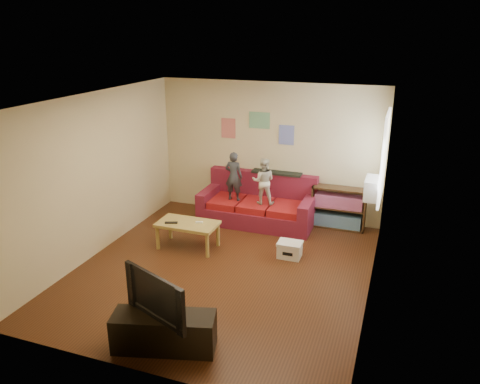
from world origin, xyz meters
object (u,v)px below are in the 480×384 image
(sofa, at_px, (258,206))
(child_b, at_px, (263,181))
(coffee_table, at_px, (188,226))
(television, at_px, (162,294))
(child_a, at_px, (234,176))
(bookshelf, at_px, (338,210))
(file_box, at_px, (290,250))
(tv_stand, at_px, (164,332))

(sofa, height_order, child_b, child_b)
(coffee_table, distance_m, television, 2.77)
(child_b, distance_m, coffee_table, 1.74)
(sofa, bearing_deg, child_a, -158.79)
(child_a, height_order, bookshelf, child_a)
(child_a, relative_size, coffee_table, 0.92)
(television, bearing_deg, coffee_table, 132.29)
(child_a, bearing_deg, child_b, -179.12)
(file_box, height_order, tv_stand, tv_stand)
(child_b, height_order, file_box, child_b)
(child_b, height_order, coffee_table, child_b)
(coffee_table, xyz_separation_m, bookshelf, (2.34, 1.76, -0.04))
(tv_stand, relative_size, television, 1.21)
(sofa, xyz_separation_m, child_a, (-0.45, -0.18, 0.62))
(sofa, bearing_deg, bookshelf, 8.33)
(file_box, bearing_deg, bookshelf, 69.61)
(sofa, xyz_separation_m, bookshelf, (1.53, 0.22, 0.04))
(television, bearing_deg, tv_stand, 22.55)
(sofa, xyz_separation_m, coffee_table, (-0.80, -1.53, 0.08))
(coffee_table, height_order, television, television)
(sofa, distance_m, child_b, 0.63)
(sofa, bearing_deg, file_box, -53.43)
(coffee_table, relative_size, television, 1.03)
(file_box, bearing_deg, tv_stand, -106.66)
(coffee_table, bearing_deg, sofa, 62.31)
(coffee_table, xyz_separation_m, tv_stand, (0.93, -2.59, -0.17))
(sofa, relative_size, child_a, 2.29)
(coffee_table, height_order, file_box, coffee_table)
(file_box, relative_size, tv_stand, 0.33)
(child_a, xyz_separation_m, child_b, (0.60, 0.00, -0.03))
(bookshelf, distance_m, tv_stand, 4.57)
(coffee_table, height_order, bookshelf, bookshelf)
(sofa, bearing_deg, television, -88.29)
(child_a, relative_size, file_box, 2.41)
(child_b, distance_m, bookshelf, 1.54)
(television, bearing_deg, file_box, 95.90)
(child_a, bearing_deg, sofa, -157.90)
(tv_stand, bearing_deg, child_a, 83.17)
(sofa, xyz_separation_m, child_b, (0.15, -0.18, 0.59))
(television, bearing_deg, sofa, 114.26)
(child_b, xyz_separation_m, file_box, (0.82, -1.13, -0.77))
(child_b, relative_size, coffee_table, 0.86)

